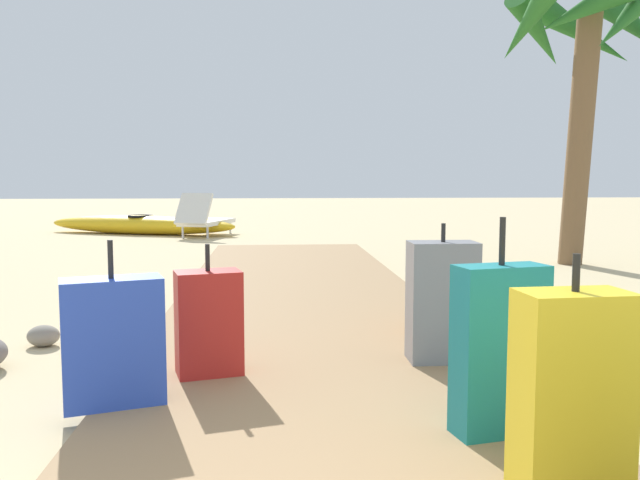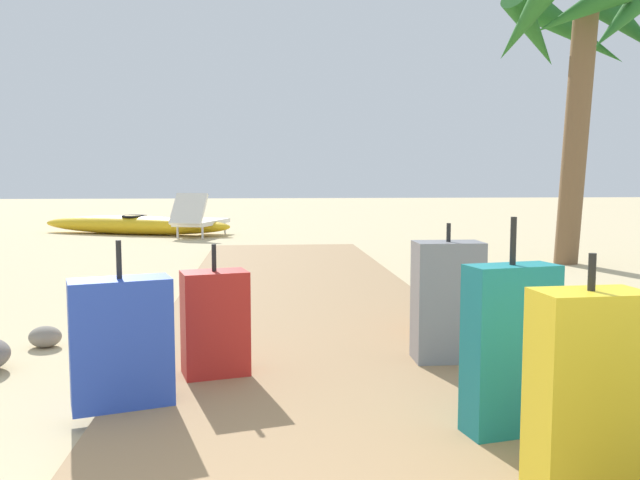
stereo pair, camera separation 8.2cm
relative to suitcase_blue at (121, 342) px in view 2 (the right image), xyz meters
The scene contains 13 objects.
ground_plane 1.75m from the suitcase_blue, 55.56° to the left, with size 60.00×60.00×0.00m, color #CCB789.
boardwalk 2.54m from the suitcase_blue, 67.47° to the left, with size 2.11×9.21×0.08m, color #9E7A51.
suitcase_blue is the anchor object (origin of this frame).
suitcase_teal 1.68m from the suitcase_blue, 15.81° to the right, with size 0.39×0.23×0.87m.
backpack_orange 2.25m from the suitcase_blue, 32.37° to the left, with size 0.34×0.27×0.51m.
suitcase_red 0.58m from the suitcase_blue, 48.27° to the left, with size 0.37×0.29×0.68m.
suitcase_yellow 1.94m from the suitcase_blue, 31.23° to the right, with size 0.36×0.22×0.79m.
suitcase_grey 1.76m from the suitcase_blue, 19.39° to the left, with size 0.37×0.23×0.77m.
palm_tree_far_right 7.05m from the suitcase_blue, 47.45° to the left, with size 1.95×2.00×3.52m.
lounge_chair 9.30m from the suitcase_blue, 93.31° to the left, with size 1.03×1.61×0.82m.
kayak 10.08m from the suitcase_blue, 100.44° to the left, with size 3.99×2.09×0.37m.
rock_left_mid 1.61m from the suitcase_blue, 119.61° to the left, with size 0.19×0.21×0.14m, color gray.
rock_left_near 3.17m from the suitcase_blue, 98.95° to the left, with size 0.25×0.27×0.19m, color gray.
Camera 2 is at (-0.33, -0.64, 1.11)m, focal length 36.52 mm.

